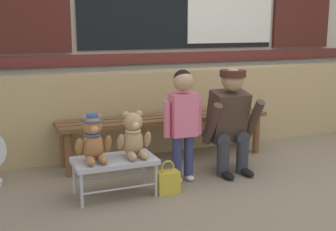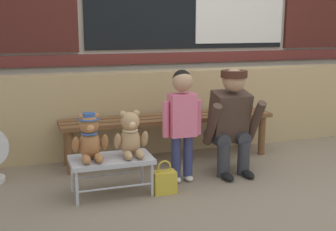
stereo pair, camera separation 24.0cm
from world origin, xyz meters
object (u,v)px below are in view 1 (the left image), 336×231
Objects in this scene: wooden_bench_long at (165,123)px; adult_crouching at (230,120)px; handbag_on_ground at (168,182)px; child_standing at (183,113)px; teddy_bear_with_hat at (93,139)px; teddy_bear_plain at (134,136)px; small_display_bench at (114,163)px.

adult_crouching reaches higher than wooden_bench_long.
child_standing is at bearing 43.69° from handbag_on_ground.
child_standing is at bearing 7.01° from teddy_bear_with_hat.
teddy_bear_with_hat and teddy_bear_plain have the same top height.
adult_crouching is (1.28, 0.16, 0.01)m from teddy_bear_with_hat.
adult_crouching is 3.49× the size of handbag_on_ground.
small_display_bench is 0.72m from child_standing.
small_display_bench is 0.45m from handbag_on_ground.
child_standing reaches higher than adult_crouching.
child_standing reaches higher than teddy_bear_with_hat.
teddy_bear_with_hat is (-0.87, -0.71, 0.10)m from wooden_bench_long.
teddy_bear_with_hat is 0.69m from handbag_on_ground.
adult_crouching is (1.12, 0.16, 0.21)m from small_display_bench.
small_display_bench is 1.76× the size of teddy_bear_with_hat.
small_display_bench is at bearing -171.05° from child_standing.
small_display_bench is (-0.71, -0.71, -0.11)m from wooden_bench_long.
handbag_on_ground is at bearing -16.68° from small_display_bench.
child_standing reaches higher than teddy_bear_plain.
teddy_bear_plain is at bearing 153.19° from handbag_on_ground.
teddy_bear_plain is 0.97m from adult_crouching.
child_standing is at bearing 11.76° from teddy_bear_plain.
handbag_on_ground is (-0.23, -0.22, -0.50)m from child_standing.
teddy_bear_plain reaches higher than handbag_on_ground.
wooden_bench_long is at bearing 44.93° from small_display_bench.
teddy_bear_with_hat is at bearing -172.99° from child_standing.
child_standing is (-0.08, -0.61, 0.22)m from wooden_bench_long.
handbag_on_ground is at bearing -12.29° from teddy_bear_with_hat.
child_standing is (0.63, 0.10, 0.33)m from small_display_bench.
wooden_bench_long is 5.78× the size of teddy_bear_plain.
handbag_on_ground is (-0.31, -0.83, -0.28)m from wooden_bench_long.
teddy_bear_with_hat is (-0.16, 0.00, 0.21)m from small_display_bench.
teddy_bear_with_hat is 0.38× the size of child_standing.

